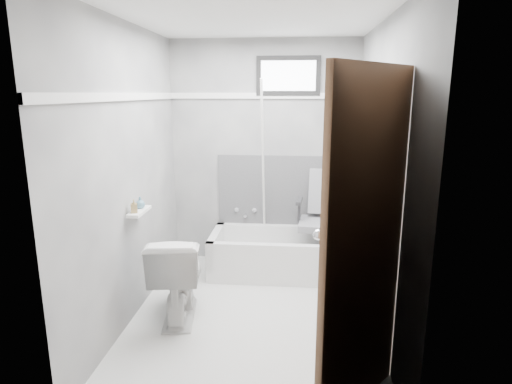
# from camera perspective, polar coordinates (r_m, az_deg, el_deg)

# --- Properties ---
(floor) EXTENTS (2.60, 2.60, 0.00)m
(floor) POSITION_cam_1_polar(r_m,az_deg,el_deg) (3.79, -0.50, -16.15)
(floor) COLOR silver
(floor) RESTS_ON ground
(ceiling) EXTENTS (2.60, 2.60, 0.00)m
(ceiling) POSITION_cam_1_polar(r_m,az_deg,el_deg) (3.35, -0.59, 22.56)
(ceiling) COLOR silver
(ceiling) RESTS_ON floor
(wall_back) EXTENTS (2.00, 0.02, 2.40)m
(wall_back) POSITION_cam_1_polar(r_m,az_deg,el_deg) (4.64, 1.06, 5.05)
(wall_back) COLOR slate
(wall_back) RESTS_ON floor
(wall_front) EXTENTS (2.00, 0.02, 2.40)m
(wall_front) POSITION_cam_1_polar(r_m,az_deg,el_deg) (2.12, -4.06, -4.79)
(wall_front) COLOR slate
(wall_front) RESTS_ON floor
(wall_left) EXTENTS (0.02, 2.60, 2.40)m
(wall_left) POSITION_cam_1_polar(r_m,az_deg,el_deg) (3.60, -16.57, 2.17)
(wall_left) COLOR slate
(wall_left) RESTS_ON floor
(wall_right) EXTENTS (0.02, 2.60, 2.40)m
(wall_right) POSITION_cam_1_polar(r_m,az_deg,el_deg) (3.42, 16.40, 1.60)
(wall_right) COLOR slate
(wall_right) RESTS_ON floor
(bathtub) EXTENTS (1.50, 0.70, 0.42)m
(bathtub) POSITION_cam_1_polar(r_m,az_deg,el_deg) (4.52, 3.60, -8.18)
(bathtub) COLOR silver
(bathtub) RESTS_ON floor
(office_chair) EXTENTS (0.60, 0.60, 0.95)m
(office_chair) POSITION_cam_1_polar(r_m,az_deg,el_deg) (4.46, 8.83, -3.42)
(office_chair) COLOR slate
(office_chair) RESTS_ON bathtub
(toilet) EXTENTS (0.52, 0.80, 0.73)m
(toilet) POSITION_cam_1_polar(r_m,az_deg,el_deg) (3.68, -10.42, -10.91)
(toilet) COLOR white
(toilet) RESTS_ON floor
(door) EXTENTS (0.78, 0.78, 2.00)m
(door) POSITION_cam_1_polar(r_m,az_deg,el_deg) (2.27, 21.71, -9.80)
(door) COLOR #50351D
(door) RESTS_ON floor
(window) EXTENTS (0.66, 0.04, 0.40)m
(window) POSITION_cam_1_polar(r_m,az_deg,el_deg) (4.58, 4.33, 15.19)
(window) COLOR black
(window) RESTS_ON wall_back
(backerboard) EXTENTS (1.50, 0.02, 0.78)m
(backerboard) POSITION_cam_1_polar(r_m,az_deg,el_deg) (4.70, 4.08, 0.14)
(backerboard) COLOR #4C4C4F
(backerboard) RESTS_ON wall_back
(trim_back) EXTENTS (2.00, 0.02, 0.06)m
(trim_back) POSITION_cam_1_polar(r_m,az_deg,el_deg) (4.59, 1.08, 12.72)
(trim_back) COLOR white
(trim_back) RESTS_ON wall_back
(trim_left) EXTENTS (0.02, 2.60, 0.06)m
(trim_left) POSITION_cam_1_polar(r_m,az_deg,el_deg) (3.54, -17.04, 12.06)
(trim_left) COLOR white
(trim_left) RESTS_ON wall_left
(pole) EXTENTS (0.02, 0.62, 1.86)m
(pole) POSITION_cam_1_polar(r_m,az_deg,el_deg) (4.43, 0.97, 2.69)
(pole) COLOR silver
(pole) RESTS_ON bathtub
(shelf) EXTENTS (0.10, 0.32, 0.02)m
(shelf) POSITION_cam_1_polar(r_m,az_deg,el_deg) (3.64, -15.30, -2.51)
(shelf) COLOR white
(shelf) RESTS_ON wall_left
(soap_bottle_a) EXTENTS (0.07, 0.07, 0.11)m
(soap_bottle_a) POSITION_cam_1_polar(r_m,az_deg,el_deg) (3.55, -15.96, -1.83)
(soap_bottle_a) COLOR olive
(soap_bottle_a) RESTS_ON shelf
(soap_bottle_b) EXTENTS (0.10, 0.10, 0.10)m
(soap_bottle_b) POSITION_cam_1_polar(r_m,az_deg,el_deg) (3.68, -15.18, -1.37)
(soap_bottle_b) COLOR teal
(soap_bottle_b) RESTS_ON shelf
(faucet) EXTENTS (0.26, 0.10, 0.16)m
(faucet) POSITION_cam_1_polar(r_m,az_deg,el_deg) (4.77, -1.40, -2.73)
(faucet) COLOR silver
(faucet) RESTS_ON wall_back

